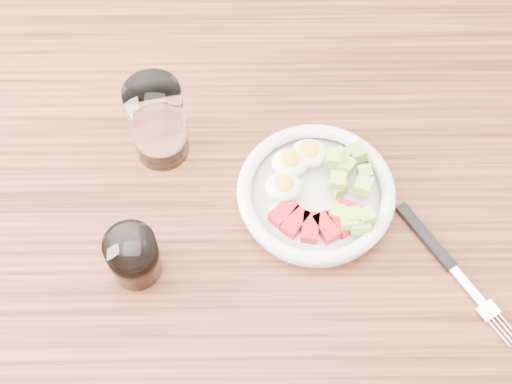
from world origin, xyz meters
The scene contains 6 objects.
ground centered at (0.00, 0.00, 0.00)m, with size 4.00×4.00×0.00m, color brown.
dining_table centered at (0.00, 0.00, 0.67)m, with size 1.50×0.90×0.77m.
bowl centered at (0.07, 0.02, 0.79)m, with size 0.21×0.21×0.05m.
fork centered at (0.23, -0.07, 0.78)m, with size 0.14×0.20×0.01m.
water_glass centered at (-0.14, 0.10, 0.84)m, with size 0.08×0.08×0.13m, color white.
coffee_glass centered at (-0.16, -0.08, 0.81)m, with size 0.07×0.07×0.08m.
Camera 1 is at (-0.01, -0.44, 1.63)m, focal length 50.00 mm.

